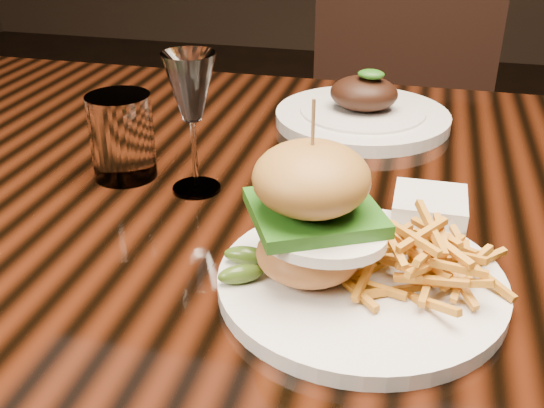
% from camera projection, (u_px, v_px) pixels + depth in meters
% --- Properties ---
extents(dining_table, '(1.60, 0.90, 0.75)m').
position_uv_depth(dining_table, '(343.00, 257.00, 0.76)').
color(dining_table, black).
rests_on(dining_table, ground).
extents(burger_plate, '(0.26, 0.26, 0.18)m').
position_uv_depth(burger_plate, '(355.00, 246.00, 0.55)').
color(burger_plate, silver).
rests_on(burger_plate, dining_table).
extents(ramekin, '(0.10, 0.10, 0.03)m').
position_uv_depth(ramekin, '(429.00, 210.00, 0.67)').
color(ramekin, silver).
rests_on(ramekin, dining_table).
extents(wine_glass, '(0.06, 0.06, 0.16)m').
position_uv_depth(wine_glass, '(191.00, 93.00, 0.69)').
color(wine_glass, white).
rests_on(wine_glass, dining_table).
extents(water_tumbler, '(0.08, 0.08, 0.10)m').
position_uv_depth(water_tumbler, '(122.00, 137.00, 0.76)').
color(water_tumbler, white).
rests_on(water_tumbler, dining_table).
extents(far_dish, '(0.25, 0.25, 0.08)m').
position_uv_depth(far_dish, '(363.00, 113.00, 0.93)').
color(far_dish, silver).
rests_on(far_dish, dining_table).
extents(chair_far, '(0.47, 0.47, 0.95)m').
position_uv_depth(chair_far, '(398.00, 114.00, 1.58)').
color(chair_far, black).
rests_on(chair_far, ground).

